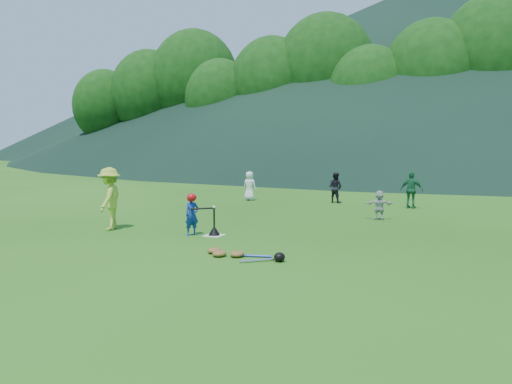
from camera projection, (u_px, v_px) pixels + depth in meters
ground at (214, 236)px, 12.63m from camera, size 120.00×120.00×0.00m
home_plate at (214, 235)px, 12.63m from camera, size 0.45×0.45×0.02m
baseball at (214, 207)px, 12.56m from camera, size 0.08×0.08×0.08m
batter_child at (192, 215)px, 12.66m from camera, size 0.40×0.46×1.05m
adult_coach at (110, 198)px, 13.54m from camera, size 1.00×1.25×1.69m
fielder_a at (250, 186)px, 20.55m from camera, size 0.60×0.41×1.20m
fielder_b at (335, 187)px, 19.76m from camera, size 0.68×0.58×1.21m
fielder_c at (412, 190)px, 17.95m from camera, size 0.81×0.38×1.35m
fielder_d at (379, 205)px, 15.28m from camera, size 0.88×0.50×0.91m
batting_tee at (214, 231)px, 12.62m from camera, size 0.30×0.30×0.68m
batter_gear at (193, 198)px, 12.61m from camera, size 0.70×0.35×0.41m
equipment_pile at (237, 254)px, 10.25m from camera, size 1.80×0.75×0.19m
outfield_fence at (398, 166)px, 37.81m from camera, size 70.07×0.08×1.33m
tree_line at (415, 74)px, 42.26m from camera, size 70.04×11.40×14.82m
distant_hills at (407, 72)px, 88.18m from camera, size 155.00×140.00×32.00m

